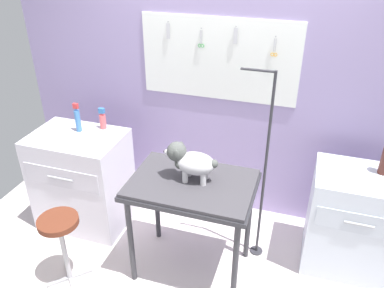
# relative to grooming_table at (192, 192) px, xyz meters

# --- Properties ---
(rear_wall_panel) EXTENTS (4.00, 0.09, 2.30)m
(rear_wall_panel) POSITION_rel_grooming_table_xyz_m (0.02, 0.95, 0.39)
(rear_wall_panel) COLOR #9C8ABE
(rear_wall_panel) RESTS_ON ground
(grooming_table) EXTENTS (0.93, 0.64, 0.86)m
(grooming_table) POSITION_rel_grooming_table_xyz_m (0.00, 0.00, 0.00)
(grooming_table) COLOR #2D2D33
(grooming_table) RESTS_ON ground
(grooming_arm) EXTENTS (0.30, 0.11, 1.64)m
(grooming_arm) POSITION_rel_grooming_table_xyz_m (0.48, 0.34, -0.00)
(grooming_arm) COLOR #2D2D33
(grooming_arm) RESTS_ON ground
(dog) EXTENTS (0.41, 0.19, 0.29)m
(dog) POSITION_rel_grooming_table_xyz_m (-0.02, 0.03, 0.25)
(dog) COLOR silver
(dog) RESTS_ON grooming_table
(counter_left) EXTENTS (0.80, 0.58, 0.91)m
(counter_left) POSITION_rel_grooming_table_xyz_m (-1.15, 0.27, -0.31)
(counter_left) COLOR silver
(counter_left) RESTS_ON ground
(cabinet_right) EXTENTS (0.68, 0.54, 0.87)m
(cabinet_right) POSITION_rel_grooming_table_xyz_m (1.20, 0.45, -0.33)
(cabinet_right) COLOR silver
(cabinet_right) RESTS_ON ground
(stool) EXTENTS (0.30, 0.30, 0.62)m
(stool) POSITION_rel_grooming_table_xyz_m (-0.90, -0.43, -0.28)
(stool) COLOR #9E9EA3
(stool) RESTS_ON ground
(pump_bottle_white) EXTENTS (0.05, 0.05, 0.26)m
(pump_bottle_white) POSITION_rel_grooming_table_xyz_m (-1.16, 0.37, 0.26)
(pump_bottle_white) COLOR #3F78BD
(pump_bottle_white) RESTS_ON counter_left
(detangler_spray) EXTENTS (0.06, 0.06, 0.19)m
(detangler_spray) POSITION_rel_grooming_table_xyz_m (-0.98, 0.48, 0.23)
(detangler_spray) COLOR #DF585C
(detangler_spray) RESTS_ON counter_left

